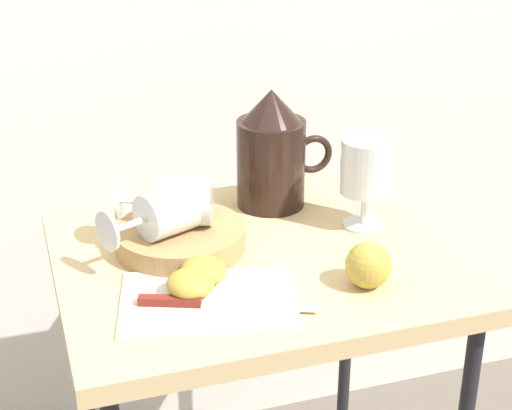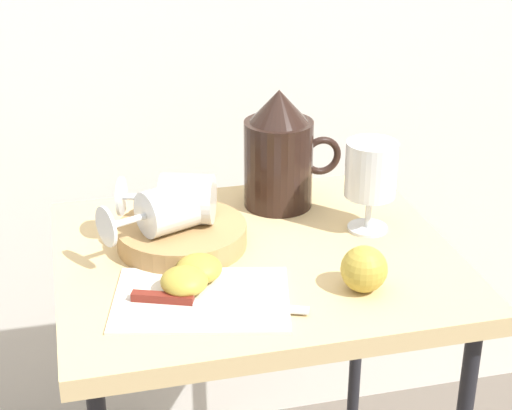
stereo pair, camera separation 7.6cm
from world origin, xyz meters
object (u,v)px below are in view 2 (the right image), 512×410
(wine_glass_tipped_near, at_px, (184,199))
(apple_half_right, at_px, (184,281))
(apple_whole, at_px, (364,269))
(knife, at_px, (193,301))
(pitcher, at_px, (279,160))
(table, at_px, (256,292))
(wine_glass_tipped_far, at_px, (166,210))
(basket_tray, at_px, (182,235))
(wine_glass_upright, at_px, (371,174))
(apple_half_left, at_px, (199,269))

(wine_glass_tipped_near, relative_size, apple_half_right, 2.42)
(apple_whole, relative_size, knife, 0.29)
(wine_glass_tipped_near, xyz_separation_m, apple_whole, (0.22, -0.20, -0.04))
(wine_glass_tipped_near, relative_size, apple_whole, 2.42)
(wine_glass_tipped_near, xyz_separation_m, apple_half_right, (-0.03, -0.16, -0.05))
(pitcher, height_order, knife, pitcher)
(knife, bearing_deg, table, 46.80)
(wine_glass_tipped_near, bearing_deg, wine_glass_tipped_far, -139.18)
(basket_tray, relative_size, wine_glass_upright, 1.34)
(apple_half_left, height_order, apple_half_right, same)
(wine_glass_upright, bearing_deg, table, -169.65)
(basket_tray, height_order, pitcher, pitcher)
(basket_tray, height_order, wine_glass_tipped_far, wine_glass_tipped_far)
(table, height_order, pitcher, pitcher)
(wine_glass_tipped_near, height_order, knife, wine_glass_tipped_near)
(table, bearing_deg, wine_glass_tipped_near, 147.20)
(apple_half_right, distance_m, knife, 0.03)
(knife, bearing_deg, wine_glass_tipped_far, 93.58)
(wine_glass_upright, xyz_separation_m, apple_whole, (-0.07, -0.17, -0.06))
(wine_glass_tipped_far, bearing_deg, table, -15.19)
(table, relative_size, pitcher, 3.55)
(pitcher, xyz_separation_m, wine_glass_tipped_near, (-0.18, -0.10, -0.01))
(table, height_order, apple_half_right, apple_half_right)
(pitcher, xyz_separation_m, wine_glass_upright, (0.11, -0.13, 0.01))
(wine_glass_upright, bearing_deg, apple_half_left, -160.91)
(table, relative_size, apple_half_right, 10.98)
(basket_tray, bearing_deg, apple_half_right, -97.76)
(apple_half_left, bearing_deg, knife, -108.07)
(apple_half_right, bearing_deg, apple_whole, -10.32)
(wine_glass_upright, height_order, wine_glass_tipped_near, wine_glass_upright)
(table, height_order, wine_glass_tipped_near, wine_glass_tipped_near)
(apple_half_right, bearing_deg, wine_glass_upright, 22.37)
(wine_glass_upright, bearing_deg, apple_whole, -112.62)
(wine_glass_upright, relative_size, apple_half_right, 2.26)
(pitcher, height_order, apple_half_right, pitcher)
(apple_half_right, distance_m, apple_whole, 0.25)
(basket_tray, height_order, wine_glass_tipped_near, wine_glass_tipped_near)
(basket_tray, distance_m, apple_half_right, 0.15)
(apple_half_right, bearing_deg, basket_tray, 82.24)
(pitcher, height_order, apple_whole, pitcher)
(table, height_order, apple_whole, apple_whole)
(table, relative_size, knife, 3.13)
(basket_tray, xyz_separation_m, knife, (-0.01, -0.18, -0.01))
(wine_glass_upright, relative_size, wine_glass_tipped_near, 0.93)
(wine_glass_tipped_near, xyz_separation_m, knife, (-0.02, -0.19, -0.06))
(wine_glass_tipped_near, relative_size, knife, 0.69)
(wine_glass_tipped_near, bearing_deg, wine_glass_upright, -5.38)
(table, distance_m, apple_whole, 0.21)
(apple_half_left, distance_m, apple_whole, 0.23)
(wine_glass_upright, height_order, apple_half_left, wine_glass_upright)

